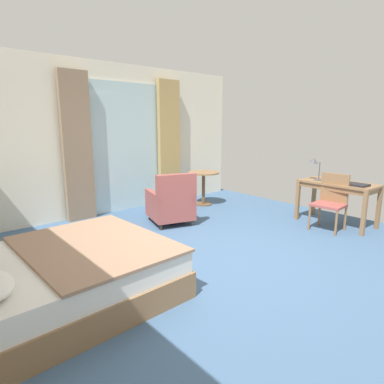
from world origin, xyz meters
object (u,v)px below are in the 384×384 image
bed (57,276)px  armchair_by_window (171,204)px  closed_book (357,185)px  writing_desk (338,187)px  desk_lamp (315,163)px  round_cafe_table (204,181)px  desk_chair (331,199)px

bed → armchair_by_window: (2.40, 1.35, 0.08)m
bed → closed_book: size_ratio=6.50×
bed → writing_desk: size_ratio=1.70×
armchair_by_window → bed: bearing=-150.7°
bed → closed_book: 4.60m
writing_desk → desk_lamp: 0.57m
armchair_by_window → round_cafe_table: 1.51m
round_cafe_table → desk_lamp: bearing=-70.8°
writing_desk → armchair_by_window: armchair_by_window is taller
bed → desk_chair: size_ratio=2.28×
writing_desk → desk_chair: bearing=-168.7°
desk_chair → armchair_by_window: bearing=132.9°
desk_lamp → bed: bearing=178.4°
desk_chair → round_cafe_table: size_ratio=1.30×
writing_desk → bed: bearing=173.3°
desk_lamp → writing_desk: bearing=-78.1°
armchair_by_window → desk_lamp: bearing=-35.1°
desk_lamp → round_cafe_table: (-0.73, 2.11, -0.51)m
closed_book → armchair_by_window: (-2.09, 2.23, -0.40)m
desk_chair → round_cafe_table: desk_chair is taller
desk_lamp → closed_book: bearing=-90.0°
desk_chair → desk_lamp: desk_lamp is taller
bed → round_cafe_table: (3.76, 1.99, 0.25)m
closed_book → desk_chair: bearing=138.1°
bed → closed_book: (4.49, -0.88, 0.48)m
writing_desk → desk_chair: 0.39m
bed → armchair_by_window: 2.75m
desk_chair → desk_lamp: bearing=60.3°
armchair_by_window → desk_chair: bearing=-47.1°
writing_desk → desk_lamp: size_ratio=3.03×
bed → round_cafe_table: bed is taller
bed → closed_book: bed is taller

